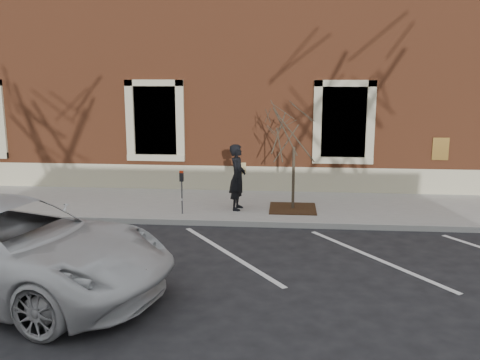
# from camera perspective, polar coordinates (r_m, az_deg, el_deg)

# --- Properties ---
(ground) EXTENTS (120.00, 120.00, 0.00)m
(ground) POSITION_cam_1_polar(r_m,az_deg,el_deg) (14.08, -0.22, -4.89)
(ground) COLOR #28282B
(ground) RESTS_ON ground
(sidewalk_near) EXTENTS (40.00, 3.50, 0.15)m
(sidewalk_near) POSITION_cam_1_polar(r_m,az_deg,el_deg) (15.73, 0.37, -2.80)
(sidewalk_near) COLOR #ADA9A2
(sidewalk_near) RESTS_ON ground
(curb_near) EXTENTS (40.00, 0.12, 0.15)m
(curb_near) POSITION_cam_1_polar(r_m,az_deg,el_deg) (14.01, -0.24, -4.65)
(curb_near) COLOR #9E9E99
(curb_near) RESTS_ON ground
(parking_stripes) EXTENTS (28.00, 4.40, 0.01)m
(parking_stripes) POSITION_cam_1_polar(r_m,az_deg,el_deg) (11.99, -1.20, -7.88)
(parking_stripes) COLOR silver
(parking_stripes) RESTS_ON ground
(building_civic) EXTENTS (40.00, 8.62, 8.00)m
(building_civic) POSITION_cam_1_polar(r_m,az_deg,el_deg) (21.20, 1.75, 11.67)
(building_civic) COLOR brown
(building_civic) RESTS_ON ground
(man) EXTENTS (0.51, 0.72, 1.85)m
(man) POSITION_cam_1_polar(r_m,az_deg,el_deg) (14.89, -0.27, 0.30)
(man) COLOR black
(man) RESTS_ON sidewalk_near
(parking_meter) EXTENTS (0.11, 0.08, 1.19)m
(parking_meter) POSITION_cam_1_polar(r_m,az_deg,el_deg) (14.53, -6.24, -0.43)
(parking_meter) COLOR #595B60
(parking_meter) RESTS_ON sidewalk_near
(tree_grate) EXTENTS (1.30, 1.30, 0.03)m
(tree_grate) POSITION_cam_1_polar(r_m,az_deg,el_deg) (15.19, 5.64, -3.04)
(tree_grate) COLOR #392512
(tree_grate) RESTS_ON sidewalk_near
(sapling) EXTENTS (1.93, 1.93, 3.22)m
(sapling) POSITION_cam_1_polar(r_m,az_deg,el_deg) (14.78, 5.82, 5.37)
(sapling) COLOR #3D3125
(sapling) RESTS_ON sidewalk_near
(white_truck) EXTENTS (6.68, 4.31, 1.71)m
(white_truck) POSITION_cam_1_polar(r_m,az_deg,el_deg) (10.63, -23.60, -6.66)
(white_truck) COLOR silver
(white_truck) RESTS_ON ground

